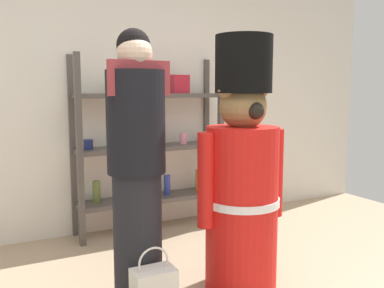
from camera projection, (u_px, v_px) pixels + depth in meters
The scene contains 4 objects.
back_wall at pixel (101, 94), 3.92m from camera, with size 6.40×0.12×2.60m, color silver.
merchandise_shelf at pixel (151, 145), 3.97m from camera, with size 1.44×0.35×1.65m.
teddy_bear_guard at pixel (242, 179), 2.76m from camera, with size 0.66×0.50×1.68m.
person_shopper at pixel (137, 168), 2.49m from camera, with size 0.36×0.35×1.69m.
Camera 1 is at (-1.05, -1.70, 1.33)m, focal length 39.17 mm.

